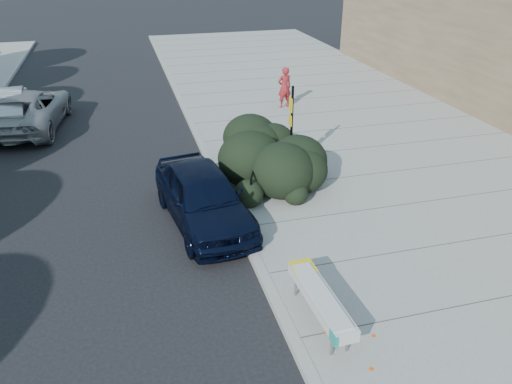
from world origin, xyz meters
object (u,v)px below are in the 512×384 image
wagon_silver (3,107)px  sedan_navy (203,196)px  bike_rack (252,185)px  suv_silver (28,109)px  bench (321,298)px  sign_post (291,124)px  pedestrian (284,87)px

wagon_silver → sedan_navy: bearing=117.3°
bike_rack → suv_silver: size_ratio=0.16×
bench → suv_silver: suv_silver is taller
bike_rack → sedan_navy: size_ratio=0.20×
wagon_silver → suv_silver: wagon_silver is taller
suv_silver → bench: bearing=123.8°
sign_post → bike_rack: bearing=-130.8°
bike_rack → wagon_silver: (-7.52, 8.85, 0.10)m
suv_silver → pedestrian: size_ratio=3.16×
pedestrian → suv_silver: bearing=-11.6°
bench → sedan_navy: (-1.40, 4.43, 0.06)m
bench → suv_silver: 14.79m
wagon_silver → bench: bearing=112.6°
bike_rack → suv_silver: 10.66m
sedan_navy → suv_silver: 10.23m
sign_post → pedestrian: (1.81, 6.10, -0.64)m
wagon_silver → pedestrian: 11.05m
sign_post → wagon_silver: bearing=144.7°
bench → wagon_silver: bearing=116.7°
sign_post → pedestrian: 6.40m
bike_rack → sign_post: (1.68, 1.80, 0.97)m
suv_silver → sign_post: bearing=148.8°
bench → bike_rack: bike_rack is taller
sedan_navy → suv_silver: sedan_navy is taller
sign_post → suv_silver: size_ratio=0.49×
bike_rack → suv_silver: suv_silver is taller
bench → sign_post: (1.68, 6.67, 0.95)m
sign_post → wagon_silver: 11.62m
pedestrian → bike_rack: bearing=57.2°
bench → wagon_silver: wagon_silver is taller
pedestrian → wagon_silver: bearing=-13.9°
sign_post → sedan_navy: sign_post is taller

